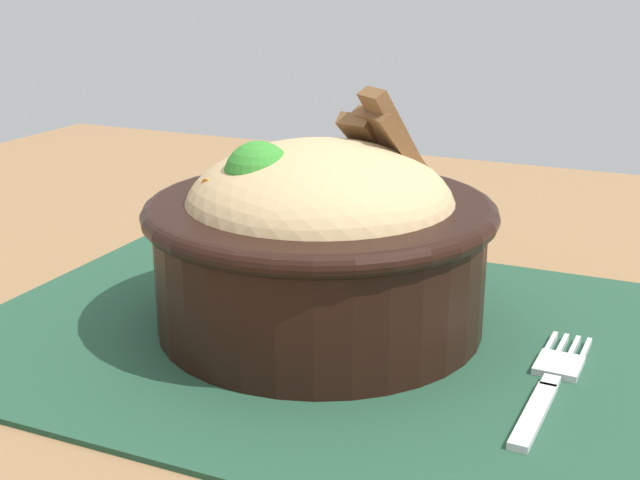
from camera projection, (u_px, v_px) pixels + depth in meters
The scene contains 4 objects.
table at pixel (427, 472), 0.45m from camera, with size 1.25×0.97×0.72m.
placemat at pixel (384, 343), 0.46m from camera, with size 0.46×0.30×0.00m, color #1E422D.
bowl at pixel (320, 237), 0.46m from camera, with size 0.21×0.21×0.13m.
fork at pixel (551, 381), 0.41m from camera, with size 0.02×0.12×0.00m.
Camera 1 is at (0.11, -0.38, 0.92)m, focal length 47.49 mm.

